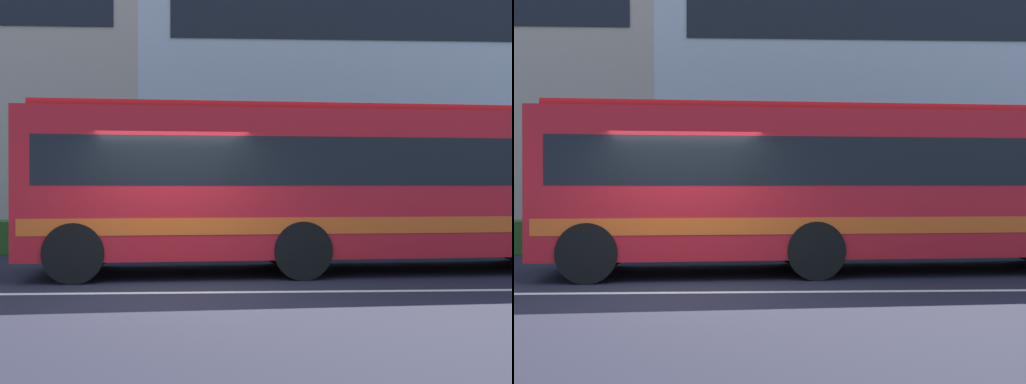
# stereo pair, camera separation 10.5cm
# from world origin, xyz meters

# --- Properties ---
(ground_plane) EXTENTS (160.00, 160.00, 0.00)m
(ground_plane) POSITION_xyz_m (0.00, 0.00, 0.00)
(ground_plane) COLOR #21202D
(lane_centre_line) EXTENTS (60.00, 0.16, 0.01)m
(lane_centre_line) POSITION_xyz_m (0.00, 0.00, 0.00)
(lane_centre_line) COLOR silver
(lane_centre_line) RESTS_ON ground_plane
(hedge_row_far) EXTENTS (23.93, 1.10, 0.77)m
(hedge_row_far) POSITION_xyz_m (1.16, 6.19, 0.39)
(hedge_row_far) COLOR #2D5A1F
(hedge_row_far) RESTS_ON ground_plane
(apartment_block_right) EXTENTS (24.85, 8.16, 12.86)m
(apartment_block_right) POSITION_xyz_m (10.65, 14.25, 6.43)
(apartment_block_right) COLOR silver
(apartment_block_right) RESTS_ON ground_plane
(transit_bus) EXTENTS (11.08, 3.20, 3.05)m
(transit_bus) POSITION_xyz_m (2.77, 2.43, 1.68)
(transit_bus) COLOR red
(transit_bus) RESTS_ON ground_plane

